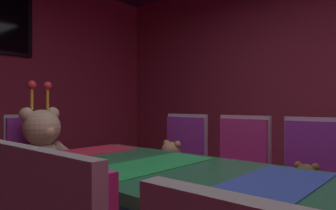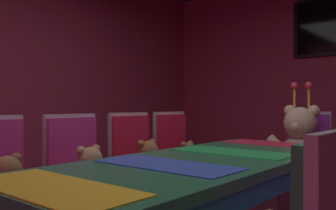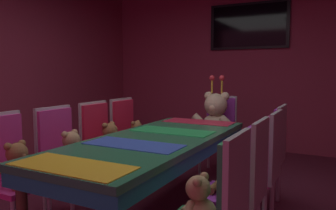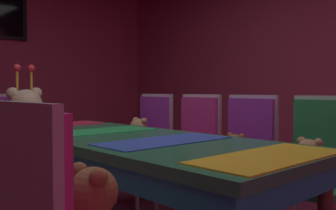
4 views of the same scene
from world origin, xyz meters
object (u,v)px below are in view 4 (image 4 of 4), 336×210
object	(u,v)px
chair_right_1	(246,149)
teddy_right_3	(138,138)
king_teddy_bear	(27,124)
teddy_right_0	(308,165)
teddy_right_1	(234,155)
chair_right_3	(150,136)
chair_right_2	(195,142)
throne_chair	(20,135)
banquet_table	(128,150)
chair_right_0	(319,159)
teddy_left_1	(34,187)

from	to	relation	value
chair_right_1	teddy_right_3	bearing A→B (deg)	-80.74
teddy_right_3	king_teddy_bear	world-z (taller)	king_teddy_bear
chair_right_1	teddy_right_3	distance (m)	1.05
teddy_right_0	king_teddy_bear	xyz separation A→B (m)	(-0.72, 2.33, 0.13)
teddy_right_1	chair_right_3	world-z (taller)	chair_right_3
teddy_right_0	teddy_right_3	distance (m)	1.58
teddy_right_1	chair_right_2	xyz separation A→B (m)	(0.15, 0.51, 0.03)
teddy_right_1	throne_chair	xyz separation A→B (m)	(-0.72, 1.96, 0.03)
teddy_right_0	teddy_right_1	distance (m)	0.54
chair_right_2	banquet_table	bearing A→B (deg)	16.80
chair_right_2	chair_right_3	xyz separation A→B (m)	(-0.04, 0.53, 0.00)
chair_right_3	chair_right_0	bearing A→B (deg)	90.84
teddy_left_1	chair_right_1	xyz separation A→B (m)	(1.56, 0.01, -0.00)
chair_right_2	teddy_right_3	world-z (taller)	chair_right_2
chair_right_1	banquet_table	bearing A→B (deg)	-16.15
throne_chair	teddy_right_3	bearing A→B (deg)	37.17
teddy_left_1	teddy_right_0	bearing A→B (deg)	-20.44
teddy_left_1	throne_chair	xyz separation A→B (m)	(0.70, 1.96, -0.00)
banquet_table	throne_chair	size ratio (longest dim) A/B	2.36
chair_right_2	teddy_right_3	distance (m)	0.56
teddy_right_1	chair_right_3	size ratio (longest dim) A/B	0.28
chair_right_3	throne_chair	distance (m)	1.24
teddy_right_3	chair_right_3	bearing A→B (deg)	-180.00
teddy_left_1	chair_right_2	bearing A→B (deg)	18.36
chair_right_1	king_teddy_bear	size ratio (longest dim) A/B	1.23
chair_right_0	chair_right_3	world-z (taller)	same
king_teddy_bear	chair_right_0	bearing A→B (deg)	20.35
banquet_table	chair_right_1	world-z (taller)	chair_right_1
teddy_left_1	king_teddy_bear	bearing A→B (deg)	68.75
teddy_left_1	teddy_right_3	bearing A→B (deg)	36.94
teddy_right_1	chair_right_2	size ratio (longest dim) A/B	0.28
chair_right_0	banquet_table	bearing A→B (deg)	-42.37
throne_chair	king_teddy_bear	distance (m)	0.20
chair_right_3	teddy_left_1	bearing A→B (deg)	34.24
chair_right_2	teddy_right_3	size ratio (longest dim) A/B	2.94
chair_right_1	king_teddy_bear	bearing A→B (deg)	-64.25
chair_right_0	teddy_right_0	xyz separation A→B (m)	(-0.14, 0.00, -0.02)
teddy_right_0	chair_right_1	xyz separation A→B (m)	(0.14, 0.54, 0.02)
banquet_table	teddy_left_1	xyz separation A→B (m)	(-0.70, -0.26, -0.06)
chair_right_0	teddy_right_3	xyz separation A→B (m)	(-0.17, 1.58, -0.00)
teddy_left_1	teddy_right_1	size ratio (longest dim) A/B	1.24
banquet_table	teddy_right_1	world-z (taller)	banquet_table
chair_right_2	chair_right_1	bearing A→B (deg)	88.67
chair_right_2	teddy_right_1	bearing A→B (deg)	73.34
king_teddy_bear	chair_right_1	bearing A→B (deg)	25.75
banquet_table	teddy_right_3	world-z (taller)	teddy_right_3
teddy_right_1	chair_right_3	bearing A→B (deg)	-96.50
chair_right_1	teddy_left_1	bearing A→B (deg)	0.30
teddy_right_1	throne_chair	distance (m)	2.09
teddy_left_1	teddy_right_0	size ratio (longest dim) A/B	1.15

